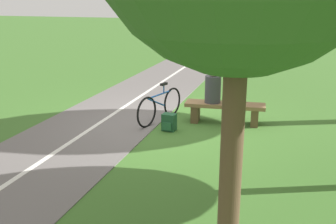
% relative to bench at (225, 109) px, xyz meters
% --- Properties ---
extents(ground_plane, '(80.00, 80.00, 0.00)m').
position_rel_bench_xyz_m(ground_plane, '(1.28, 0.43, -0.32)').
color(ground_plane, '#3D6B28').
extents(bench, '(1.78, 0.59, 0.46)m').
position_rel_bench_xyz_m(bench, '(0.00, 0.00, 0.00)').
color(bench, brown).
rests_on(bench, ground_plane).
extents(person_seated, '(0.38, 0.38, 0.80)m').
position_rel_bench_xyz_m(person_seated, '(0.28, 0.02, 0.48)').
color(person_seated, '#38383D').
rests_on(person_seated, bench).
extents(bicycle, '(0.51, 1.66, 0.87)m').
position_rel_bench_xyz_m(bicycle, '(1.41, 0.31, 0.04)').
color(bicycle, black).
rests_on(bicycle, ground_plane).
extents(backpack, '(0.30, 0.27, 0.36)m').
position_rel_bench_xyz_m(backpack, '(1.04, 0.85, -0.14)').
color(backpack, '#1E4C2D').
rests_on(backpack, ground_plane).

